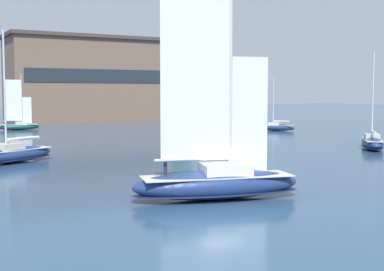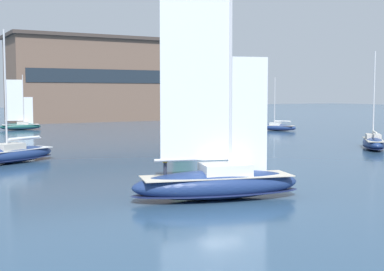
% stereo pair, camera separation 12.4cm
% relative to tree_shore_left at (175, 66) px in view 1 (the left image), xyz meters
% --- Properties ---
extents(ground_plane, '(400.00, 400.00, 0.00)m').
position_rel_tree_shore_left_xyz_m(ground_plane, '(-39.90, -82.66, -12.09)').
color(ground_plane, '#2D4C6B').
extents(waterfront_building, '(34.65, 15.38, 18.03)m').
position_rel_tree_shore_left_xyz_m(waterfront_building, '(-19.21, 3.95, -3.04)').
color(waterfront_building, brown).
rests_on(waterfront_building, ground).
extents(tree_shore_left, '(8.39, 8.39, 17.28)m').
position_rel_tree_shore_left_xyz_m(tree_shore_left, '(0.00, 0.00, 0.00)').
color(tree_shore_left, brown).
rests_on(tree_shore_left, ground).
extents(sailboat_main, '(10.49, 5.19, 13.88)m').
position_rel_tree_shore_left_xyz_m(sailboat_main, '(-39.89, -82.66, -11.00)').
color(sailboat_main, navy).
rests_on(sailboat_main, ground).
extents(sailboat_moored_near_marina, '(4.85, 6.20, 8.61)m').
position_rel_tree_shore_left_xyz_m(sailboat_moored_near_marina, '(-2.30, -40.05, -11.51)').
color(sailboat_moored_near_marina, navy).
rests_on(sailboat_moored_near_marina, ground).
extents(sailboat_moored_mid_channel, '(8.55, 6.01, 11.58)m').
position_rel_tree_shore_left_xyz_m(sailboat_moored_mid_channel, '(-47.21, -60.24, -11.31)').
color(sailboat_moored_mid_channel, navy).
rests_on(sailboat_moored_mid_channel, ground).
extents(sailboat_moored_far_slip, '(6.76, 7.26, 10.68)m').
position_rel_tree_shore_left_xyz_m(sailboat_moored_far_slip, '(-10.36, -67.38, -11.37)').
color(sailboat_moored_far_slip, navy).
rests_on(sailboat_moored_far_slip, ground).
extents(sailboat_moored_outer_mooring, '(6.72, 2.42, 9.07)m').
position_rel_tree_shore_left_xyz_m(sailboat_moored_outer_mooring, '(-38.35, -18.22, -11.32)').
color(sailboat_moored_outer_mooring, '#194C47').
rests_on(sailboat_moored_outer_mooring, ground).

